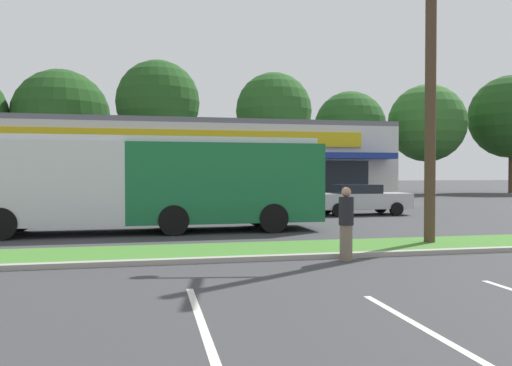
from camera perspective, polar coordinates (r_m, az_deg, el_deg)
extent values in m
cube|color=#427A2D|center=(13.40, 4.76, -7.38)|extent=(56.00, 2.20, 0.12)
cube|color=#99968C|center=(12.25, 6.42, -8.20)|extent=(56.00, 0.24, 0.12)
cube|color=silver|center=(6.89, -5.87, -16.17)|extent=(0.12, 4.80, 0.01)
cube|color=silver|center=(6.77, 21.12, -16.56)|extent=(0.12, 4.80, 0.01)
cube|color=beige|center=(35.32, -8.05, 1.83)|extent=(25.39, 12.90, 4.90)
cube|color=black|center=(28.85, -7.16, 0.02)|extent=(21.33, 0.08, 2.55)
cube|color=navy|center=(28.21, -7.06, 3.18)|extent=(23.87, 1.40, 0.35)
cube|color=gold|center=(28.87, -7.17, 5.09)|extent=(20.31, 0.16, 0.88)
cube|color=slate|center=(35.44, -8.06, 6.03)|extent=(25.39, 12.90, 0.30)
cylinder|color=#473323|center=(44.60, -21.03, 0.81)|extent=(0.44, 0.44, 3.64)
sphere|color=#1E4719|center=(44.83, -21.07, 6.90)|extent=(7.83, 7.83, 7.83)
cylinder|color=#473323|center=(41.49, -10.94, 1.92)|extent=(0.44, 0.44, 5.20)
sphere|color=#1E4719|center=(41.87, -10.97, 8.92)|extent=(6.67, 6.67, 6.67)
cylinder|color=#473323|center=(43.38, 2.00, 1.71)|extent=(0.44, 0.44, 4.89)
sphere|color=#23511E|center=(43.69, 2.00, 8.12)|extent=(6.48, 6.48, 6.48)
cylinder|color=#473323|center=(48.86, 10.51, 1.02)|extent=(0.44, 0.44, 3.83)
sphere|color=#23511E|center=(49.04, 10.53, 6.21)|extent=(6.72, 6.72, 6.72)
cylinder|color=#473323|center=(51.84, 18.65, 1.09)|extent=(0.44, 0.44, 4.03)
sphere|color=#2D6026|center=(52.06, 18.68, 6.40)|extent=(7.46, 7.46, 7.46)
cylinder|color=#473323|center=(56.69, 26.75, 1.29)|extent=(0.44, 0.44, 4.54)
sphere|color=#1E4719|center=(56.96, 26.80, 6.68)|extent=(8.23, 8.23, 8.23)
cylinder|color=#4C3826|center=(15.13, 19.06, 12.15)|extent=(0.30, 0.30, 9.90)
cube|color=#196638|center=(18.01, -3.68, 0.06)|extent=(6.73, 2.63, 2.70)
cube|color=silver|center=(18.09, -23.12, -0.03)|extent=(5.52, 2.61, 2.70)
cube|color=silver|center=(17.82, -12.46, 4.68)|extent=(11.73, 2.43, 0.20)
cube|color=black|center=(19.09, -12.46, 1.55)|extent=(11.22, 0.19, 1.19)
cylinder|color=black|center=(17.21, -26.81, -4.12)|extent=(1.00, 0.31, 1.00)
cylinder|color=black|center=(19.49, -25.11, -3.50)|extent=(1.00, 0.31, 1.00)
cylinder|color=black|center=(16.71, -9.27, -4.17)|extent=(1.00, 0.31, 1.00)
cylinder|color=black|center=(19.05, -9.68, -3.51)|extent=(1.00, 0.31, 1.00)
cylinder|color=black|center=(17.24, 1.96, -3.99)|extent=(1.00, 0.31, 1.00)
cylinder|color=black|center=(19.51, 0.22, -3.38)|extent=(1.00, 0.31, 1.00)
cube|color=#515459|center=(23.61, -23.34, -2.17)|extent=(4.62, 1.74, 0.78)
cube|color=black|center=(23.63, -23.90, -0.72)|extent=(2.08, 1.53, 0.42)
cylinder|color=black|center=(24.21, -19.61, -2.99)|extent=(0.64, 0.22, 0.64)
cylinder|color=black|center=(22.58, -20.17, -3.29)|extent=(0.64, 0.22, 0.64)
cylinder|color=black|center=(24.75, -26.21, -2.95)|extent=(0.64, 0.22, 0.64)
cube|color=#B7B7BC|center=(25.07, 11.67, -1.96)|extent=(4.70, 1.77, 0.73)
cube|color=black|center=(24.95, 11.19, -0.64)|extent=(2.12, 1.56, 0.42)
cylinder|color=black|center=(26.47, 13.83, -2.60)|extent=(0.64, 0.22, 0.64)
cylinder|color=black|center=(24.97, 15.52, -2.84)|extent=(0.64, 0.22, 0.64)
cylinder|color=black|center=(25.34, 7.88, -2.74)|extent=(0.64, 0.22, 0.64)
cylinder|color=black|center=(23.76, 9.26, -3.01)|extent=(0.64, 0.22, 0.64)
cylinder|color=#726651|center=(12.09, 10.10, -6.63)|extent=(0.29, 0.29, 0.83)
cylinder|color=black|center=(12.01, 10.12, -3.11)|extent=(0.35, 0.35, 0.66)
sphere|color=tan|center=(11.99, 10.12, -1.00)|extent=(0.23, 0.23, 0.23)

